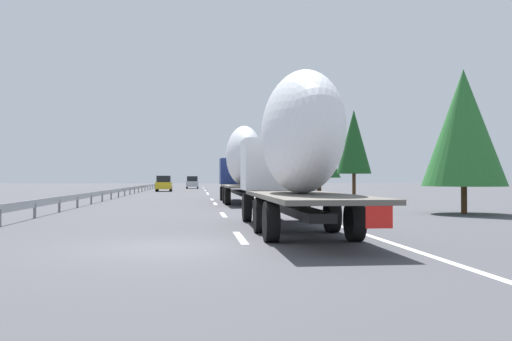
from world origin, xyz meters
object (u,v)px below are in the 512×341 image
(truck_trailing, at_px, (295,148))
(car_yellow_coupe, at_px, (164,184))
(truck_lead, at_px, (242,161))
(road_sign, at_px, (253,173))
(car_silver_hatch, at_px, (192,182))

(truck_trailing, xyz_separation_m, car_yellow_coupe, (52.81, 7.01, -1.61))
(truck_lead, distance_m, truck_trailing, 19.39)
(truck_trailing, bearing_deg, road_sign, -4.11)
(truck_trailing, distance_m, car_yellow_coupe, 53.29)
(car_yellow_coupe, height_order, road_sign, road_sign)
(truck_trailing, height_order, road_sign, truck_trailing)
(car_silver_hatch, bearing_deg, truck_trailing, -177.08)
(truck_lead, height_order, road_sign, truck_lead)
(truck_trailing, relative_size, car_silver_hatch, 2.92)
(truck_lead, relative_size, truck_trailing, 1.07)
(road_sign, bearing_deg, car_silver_hatch, 13.50)
(truck_trailing, distance_m, road_sign, 43.24)
(car_silver_hatch, relative_size, road_sign, 1.34)
(truck_trailing, bearing_deg, car_silver_hatch, 2.92)
(car_yellow_coupe, xyz_separation_m, car_silver_hatch, (18.34, -3.39, 0.00))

